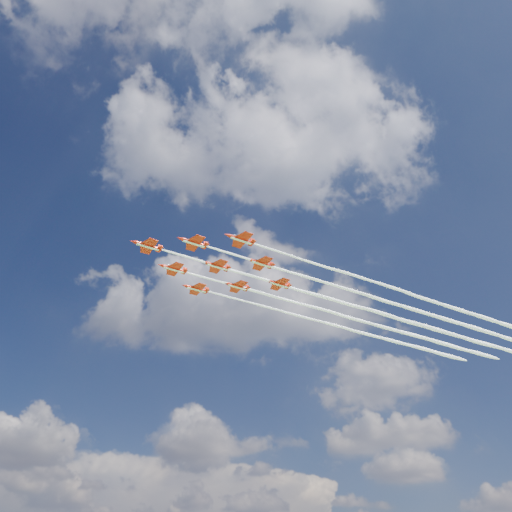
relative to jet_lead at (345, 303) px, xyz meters
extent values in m
cylinder|color=red|center=(-56.28, -39.41, 0.00)|extent=(6.12, 4.67, 0.94)
cone|color=red|center=(-59.76, -41.85, 0.00)|extent=(1.93, 1.74, 0.94)
cone|color=red|center=(-53.00, -37.11, 0.00)|extent=(1.53, 1.43, 0.85)
ellipsoid|color=black|center=(-57.67, -40.39, 0.38)|extent=(1.89, 1.65, 0.61)
cube|color=red|center=(-55.93, -39.17, -0.04)|extent=(6.72, 7.98, 0.12)
cube|color=red|center=(-53.49, -37.46, 0.00)|extent=(2.73, 3.19, 0.10)
cube|color=red|center=(-53.35, -37.36, 0.77)|extent=(1.18, 0.88, 1.53)
cube|color=white|center=(-56.28, -39.41, -0.43)|extent=(5.67, 4.29, 0.10)
cylinder|color=red|center=(-43.14, -39.56, 0.00)|extent=(6.12, 4.67, 0.94)
cone|color=red|center=(-46.63, -42.00, 0.00)|extent=(1.93, 1.74, 0.94)
cone|color=red|center=(-39.86, -37.26, 0.00)|extent=(1.53, 1.43, 0.85)
ellipsoid|color=black|center=(-44.54, -40.54, 0.38)|extent=(1.89, 1.65, 0.61)
cube|color=red|center=(-42.79, -39.31, -0.04)|extent=(6.72, 7.98, 0.12)
cube|color=red|center=(-40.35, -37.61, 0.00)|extent=(2.73, 3.19, 0.10)
cube|color=red|center=(-40.21, -37.51, 0.77)|extent=(1.18, 0.88, 1.53)
cube|color=white|center=(-43.14, -39.56, -0.43)|extent=(5.67, 4.29, 0.10)
cylinder|color=red|center=(-51.93, -27.02, 0.00)|extent=(6.12, 4.67, 0.94)
cone|color=red|center=(-55.41, -29.46, 0.00)|extent=(1.93, 1.74, 0.94)
cone|color=red|center=(-48.65, -24.72, 0.00)|extent=(1.53, 1.43, 0.85)
ellipsoid|color=black|center=(-53.32, -27.99, 0.38)|extent=(1.89, 1.65, 0.61)
cube|color=red|center=(-51.58, -26.77, -0.04)|extent=(6.72, 7.98, 0.12)
cube|color=red|center=(-49.14, -25.06, 0.00)|extent=(2.73, 3.19, 0.10)
cube|color=red|center=(-49.00, -24.97, 0.77)|extent=(1.18, 0.88, 1.53)
cube|color=white|center=(-51.93, -27.02, -0.43)|extent=(5.67, 4.29, 0.10)
cylinder|color=red|center=(-30.01, -39.71, 0.00)|extent=(6.12, 4.67, 0.94)
cone|color=red|center=(-33.49, -42.15, 0.00)|extent=(1.93, 1.74, 0.94)
cone|color=red|center=(-26.73, -37.41, 0.00)|extent=(1.53, 1.43, 0.85)
ellipsoid|color=black|center=(-31.40, -40.69, 0.38)|extent=(1.89, 1.65, 0.61)
cube|color=red|center=(-29.66, -39.46, -0.04)|extent=(6.72, 7.98, 0.12)
cube|color=red|center=(-27.22, -37.76, 0.00)|extent=(2.73, 3.19, 0.10)
cube|color=red|center=(-27.08, -37.66, 0.77)|extent=(1.18, 0.88, 1.53)
cube|color=white|center=(-30.01, -39.71, -0.43)|extent=(5.67, 4.29, 0.10)
cylinder|color=red|center=(-38.79, -27.17, 0.00)|extent=(6.12, 4.67, 0.94)
cone|color=red|center=(-42.28, -29.61, 0.00)|extent=(1.93, 1.74, 0.94)
cone|color=red|center=(-35.52, -24.87, 0.00)|extent=(1.53, 1.43, 0.85)
ellipsoid|color=black|center=(-40.19, -28.14, 0.38)|extent=(1.89, 1.65, 0.61)
cube|color=red|center=(-38.44, -26.92, -0.04)|extent=(6.72, 7.98, 0.12)
cube|color=red|center=(-36.00, -25.21, 0.00)|extent=(2.73, 3.19, 0.10)
cube|color=red|center=(-35.86, -25.12, 0.77)|extent=(1.18, 0.88, 1.53)
cube|color=white|center=(-38.79, -27.17, -0.43)|extent=(5.67, 4.29, 0.10)
cylinder|color=red|center=(-47.58, -14.62, 0.00)|extent=(6.12, 4.67, 0.94)
cone|color=red|center=(-51.06, -17.06, 0.00)|extent=(1.93, 1.74, 0.94)
cone|color=red|center=(-44.30, -12.33, 0.00)|extent=(1.53, 1.43, 0.85)
ellipsoid|color=black|center=(-48.97, -15.60, 0.38)|extent=(1.89, 1.65, 0.61)
cube|color=red|center=(-47.23, -14.38, -0.04)|extent=(6.72, 7.98, 0.12)
cube|color=red|center=(-44.79, -12.67, 0.00)|extent=(2.73, 3.19, 0.10)
cube|color=red|center=(-44.65, -12.57, 0.77)|extent=(1.18, 0.88, 1.53)
cube|color=white|center=(-47.58, -14.62, -0.43)|extent=(5.67, 4.29, 0.10)
cylinder|color=red|center=(-25.66, -27.32, 0.00)|extent=(6.12, 4.67, 0.94)
cone|color=red|center=(-29.14, -29.76, 0.00)|extent=(1.93, 1.74, 0.94)
cone|color=red|center=(-22.38, -25.02, 0.00)|extent=(1.53, 1.43, 0.85)
ellipsoid|color=black|center=(-27.05, -28.29, 0.38)|extent=(1.89, 1.65, 0.61)
cube|color=red|center=(-25.31, -27.07, -0.04)|extent=(6.72, 7.98, 0.12)
cube|color=red|center=(-22.87, -25.36, 0.00)|extent=(2.73, 3.19, 0.10)
cube|color=red|center=(-22.73, -25.26, 0.77)|extent=(1.18, 0.88, 1.53)
cube|color=white|center=(-25.66, -27.32, -0.43)|extent=(5.67, 4.29, 0.10)
cylinder|color=red|center=(-34.44, -14.77, 0.00)|extent=(6.12, 4.67, 0.94)
cone|color=red|center=(-37.93, -17.21, 0.00)|extent=(1.93, 1.74, 0.94)
cone|color=red|center=(-31.17, -12.48, 0.00)|extent=(1.53, 1.43, 0.85)
ellipsoid|color=black|center=(-35.84, -15.75, 0.38)|extent=(1.89, 1.65, 0.61)
cube|color=red|center=(-34.09, -14.53, -0.04)|extent=(6.72, 7.98, 0.12)
cube|color=red|center=(-31.65, -12.82, 0.00)|extent=(2.73, 3.19, 0.10)
cube|color=red|center=(-31.51, -12.72, 0.77)|extent=(1.18, 0.88, 1.53)
cube|color=white|center=(-34.44, -14.77, -0.43)|extent=(5.67, 4.29, 0.10)
cylinder|color=red|center=(-21.31, -14.92, 0.00)|extent=(6.12, 4.67, 0.94)
cone|color=red|center=(-24.79, -17.36, 0.00)|extent=(1.93, 1.74, 0.94)
cone|color=red|center=(-18.03, -12.63, 0.00)|extent=(1.53, 1.43, 0.85)
ellipsoid|color=black|center=(-22.70, -15.90, 0.38)|extent=(1.89, 1.65, 0.61)
cube|color=red|center=(-20.96, -14.68, -0.04)|extent=(6.72, 7.98, 0.12)
cube|color=red|center=(-18.52, -12.97, 0.00)|extent=(2.73, 3.19, 0.10)
cube|color=red|center=(-18.38, -12.87, 0.77)|extent=(1.18, 0.88, 1.53)
cube|color=white|center=(-21.31, -14.92, -0.43)|extent=(5.67, 4.29, 0.10)
camera|label=1|loc=(-14.39, -149.13, -79.97)|focal=35.00mm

